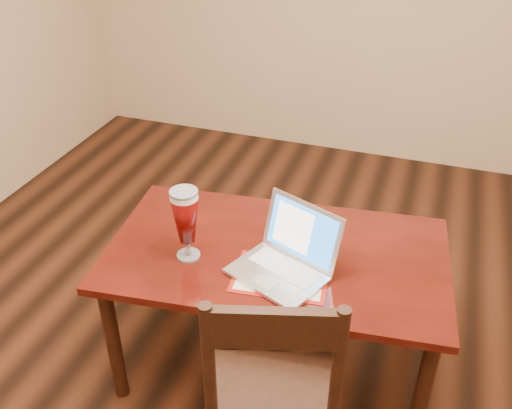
% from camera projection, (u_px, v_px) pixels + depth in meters
% --- Properties ---
extents(ground, '(5.00, 5.00, 0.00)m').
position_uv_depth(ground, '(264.00, 387.00, 2.65)').
color(ground, black).
rests_on(ground, ground).
extents(dining_table, '(1.51, 0.96, 0.99)m').
position_uv_depth(dining_table, '(272.00, 264.00, 2.44)').
color(dining_table, '#52100A').
rests_on(dining_table, ground).
extents(dining_chair, '(0.57, 0.55, 1.09)m').
position_uv_depth(dining_chair, '(272.00, 405.00, 1.95)').
color(dining_chair, black).
rests_on(dining_chair, ground).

